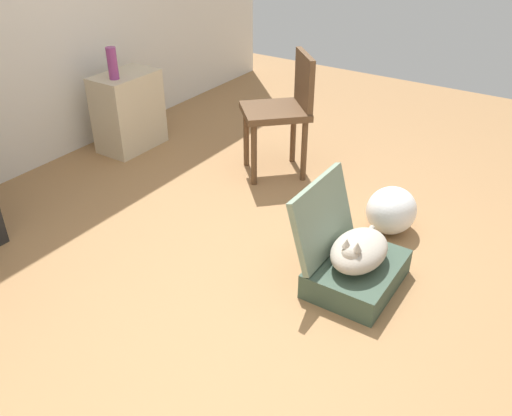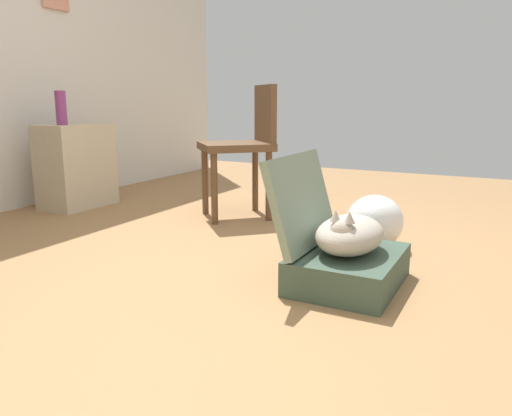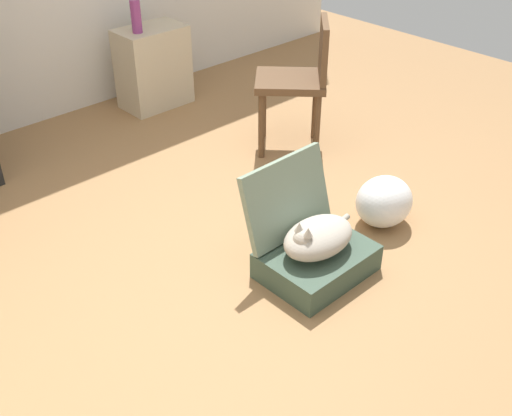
% 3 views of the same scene
% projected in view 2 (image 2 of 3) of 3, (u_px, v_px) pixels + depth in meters
% --- Properties ---
extents(ground_plane, '(7.68, 7.68, 0.00)m').
position_uv_depth(ground_plane, '(232.00, 278.00, 2.31)').
color(ground_plane, '#9E7247').
rests_on(ground_plane, ground).
extents(suitcase_base, '(0.56, 0.43, 0.15)m').
position_uv_depth(suitcase_base, '(348.00, 269.00, 2.21)').
color(suitcase_base, '#384C3D').
rests_on(suitcase_base, ground).
extents(suitcase_lid, '(0.56, 0.15, 0.42)m').
position_uv_depth(suitcase_lid, '(302.00, 201.00, 2.25)').
color(suitcase_lid, gray).
rests_on(suitcase_lid, suitcase_base).
extents(cat, '(0.50, 0.28, 0.21)m').
position_uv_depth(cat, '(349.00, 234.00, 2.17)').
color(cat, '#B2A899').
rests_on(cat, suitcase_base).
extents(plastic_bag_white, '(0.35, 0.31, 0.30)m').
position_uv_depth(plastic_bag_white, '(374.00, 222.00, 2.76)').
color(plastic_bag_white, white).
rests_on(plastic_bag_white, ground).
extents(side_table, '(0.53, 0.33, 0.63)m').
position_uv_depth(side_table, '(76.00, 166.00, 3.80)').
color(side_table, beige).
rests_on(side_table, ground).
extents(vase_tall, '(0.08, 0.08, 0.24)m').
position_uv_depth(vase_tall, '(61.00, 108.00, 3.57)').
color(vase_tall, '#8C387A').
rests_on(vase_tall, side_table).
extents(chair, '(0.62, 0.62, 0.91)m').
position_uv_depth(chair, '(245.00, 143.00, 3.43)').
color(chair, brown).
rests_on(chair, ground).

